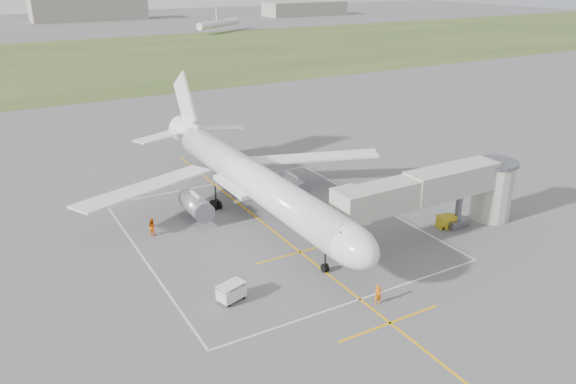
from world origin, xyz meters
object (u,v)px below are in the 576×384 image
jet_bridge (446,190)px  ramp_worker_wing (152,227)px  gpu_unit (446,221)px  airliner (251,179)px  baggage_cart (231,292)px  ramp_worker_nose (378,294)px

jet_bridge → ramp_worker_wing: (-27.33, 14.72, -3.79)m
jet_bridge → gpu_unit: jet_bridge is taller
airliner → jet_bridge: size_ratio=2.00×
jet_bridge → baggage_cart: 25.68m
airliner → ramp_worker_wing: 12.12m
jet_bridge → ramp_worker_wing: jet_bridge is taller
jet_bridge → gpu_unit: bearing=22.9°
gpu_unit → ramp_worker_nose: 17.99m
ramp_worker_nose → jet_bridge: bearing=36.2°
baggage_cart → ramp_worker_nose: 12.44m
ramp_worker_wing → ramp_worker_nose: bearing=175.0°
airliner → ramp_worker_nose: airliner is taller
gpu_unit → baggage_cart: baggage_cart is taller
airliner → baggage_cart: 18.51m
gpu_unit → ramp_worker_wing: ramp_worker_wing is taller
jet_bridge → ramp_worker_wing: size_ratio=12.29×
airliner → ramp_worker_nose: size_ratio=25.78×
baggage_cart → jet_bridge: bearing=-14.1°
gpu_unit → ramp_worker_wing: 31.84m
jet_bridge → ramp_worker_wing: 31.28m
airliner → jet_bridge: 21.22m
gpu_unit → ramp_worker_wing: (-28.48, 14.23, 0.26)m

